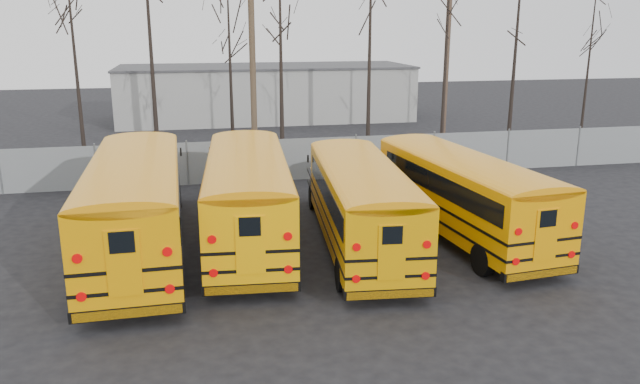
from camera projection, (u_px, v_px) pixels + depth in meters
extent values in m
plane|color=black|center=(328.00, 278.00, 18.34)|extent=(120.00, 120.00, 0.00)
cube|color=gray|center=(274.00, 160.00, 29.43)|extent=(40.00, 0.04, 2.00)
cube|color=#9C9C97|center=(266.00, 93.00, 48.47)|extent=(22.00, 8.00, 4.00)
cylinder|color=black|center=(83.00, 291.00, 16.17)|extent=(0.32, 1.08, 1.07)
cylinder|color=black|center=(179.00, 282.00, 16.69)|extent=(0.32, 1.08, 1.07)
cylinder|color=black|center=(114.00, 199.00, 24.63)|extent=(0.32, 1.08, 1.07)
cylinder|color=black|center=(177.00, 195.00, 25.15)|extent=(0.32, 1.08, 1.07)
cube|color=orange|center=(136.00, 205.00, 19.38)|extent=(2.89, 10.00, 2.51)
cube|color=orange|center=(145.00, 182.00, 25.10)|extent=(2.45, 1.87, 1.07)
cube|color=black|center=(134.00, 189.00, 19.03)|extent=(2.91, 8.94, 0.75)
cube|color=black|center=(139.00, 220.00, 20.43)|extent=(2.96, 11.84, 0.10)
cube|color=black|center=(138.00, 204.00, 20.29)|extent=(2.96, 11.84, 0.10)
cube|color=black|center=(128.00, 311.00, 15.14)|extent=(2.74, 0.30, 0.30)
cube|color=black|center=(147.00, 191.00, 26.06)|extent=(2.57, 0.27, 0.28)
cube|color=orange|center=(124.00, 264.00, 14.69)|extent=(0.80, 0.06, 1.66)
cylinder|color=#B20505|center=(81.00, 297.00, 14.66)|extent=(0.24, 0.05, 0.24)
cylinder|color=#B20505|center=(170.00, 289.00, 15.09)|extent=(0.24, 0.05, 0.24)
cylinder|color=#B20505|center=(77.00, 259.00, 14.41)|extent=(0.24, 0.05, 0.24)
cylinder|color=#B20505|center=(167.00, 252.00, 14.84)|extent=(0.24, 0.05, 0.24)
cylinder|color=black|center=(210.00, 269.00, 17.66)|extent=(0.36, 1.04, 1.02)
cylinder|color=black|center=(291.00, 265.00, 17.95)|extent=(0.36, 1.04, 1.02)
cylinder|color=black|center=(218.00, 191.00, 25.91)|extent=(0.36, 1.04, 1.02)
cylinder|color=black|center=(274.00, 189.00, 26.19)|extent=(0.36, 1.04, 1.02)
cube|color=#FDAB03|center=(247.00, 196.00, 20.68)|extent=(3.26, 9.69, 2.41)
cube|color=#FDAB03|center=(246.00, 176.00, 26.26)|extent=(2.43, 1.91, 1.02)
cube|color=black|center=(247.00, 181.00, 20.34)|extent=(3.23, 8.68, 0.72)
cube|color=black|center=(248.00, 209.00, 21.71)|extent=(3.43, 11.45, 0.09)
cube|color=black|center=(247.00, 195.00, 21.57)|extent=(3.43, 11.45, 0.09)
cube|color=black|center=(252.00, 287.00, 16.54)|extent=(2.63, 0.42, 0.29)
cube|color=black|center=(246.00, 184.00, 27.19)|extent=(2.47, 0.39, 0.27)
cube|color=#FDAB03|center=(250.00, 245.00, 16.11)|extent=(0.77, 0.10, 1.59)
cylinder|color=#B20505|center=(214.00, 273.00, 16.17)|extent=(0.23, 0.06, 0.23)
cylinder|color=#B20505|center=(288.00, 269.00, 16.41)|extent=(0.23, 0.06, 0.23)
cylinder|color=#B20505|center=(212.00, 240.00, 15.93)|extent=(0.23, 0.06, 0.23)
cylinder|color=#B20505|center=(288.00, 236.00, 16.17)|extent=(0.23, 0.06, 0.23)
cylinder|color=black|center=(342.00, 274.00, 17.36)|extent=(0.35, 0.98, 0.96)
cylinder|color=black|center=(418.00, 271.00, 17.59)|extent=(0.35, 0.98, 0.96)
cylinder|color=black|center=(313.00, 197.00, 25.09)|extent=(0.35, 0.98, 0.96)
cylinder|color=black|center=(366.00, 195.00, 25.32)|extent=(0.35, 0.98, 0.96)
cube|color=#DF9402|center=(361.00, 203.00, 20.17)|extent=(3.20, 9.11, 2.26)
cube|color=#DF9402|center=(338.00, 183.00, 25.41)|extent=(2.30, 1.82, 0.96)
cube|color=black|center=(363.00, 190.00, 19.85)|extent=(3.15, 8.16, 0.67)
cube|color=black|center=(357.00, 216.00, 21.14)|extent=(3.38, 10.76, 0.09)
cube|color=black|center=(357.00, 203.00, 21.01)|extent=(3.38, 10.76, 0.09)
cube|color=black|center=(390.00, 293.00, 16.29)|extent=(2.47, 0.43, 0.27)
cube|color=black|center=(336.00, 190.00, 26.28)|extent=(2.31, 0.40, 0.25)
cube|color=#DF9402|center=(392.00, 253.00, 15.89)|extent=(0.72, 0.10, 1.49)
cylinder|color=#B20505|center=(356.00, 279.00, 15.95)|extent=(0.21, 0.06, 0.21)
cylinder|color=#B20505|center=(426.00, 276.00, 16.15)|extent=(0.21, 0.06, 0.21)
cylinder|color=#B20505|center=(357.00, 247.00, 15.73)|extent=(0.21, 0.06, 0.21)
cylinder|color=#B20505|center=(427.00, 245.00, 15.92)|extent=(0.21, 0.06, 0.21)
cylinder|color=black|center=(483.00, 260.00, 18.43)|extent=(0.37, 0.98, 0.96)
cylinder|color=black|center=(545.00, 252.00, 19.06)|extent=(0.37, 0.98, 0.96)
cylinder|color=black|center=(377.00, 192.00, 25.88)|extent=(0.37, 0.98, 0.96)
cylinder|color=black|center=(425.00, 188.00, 26.51)|extent=(0.37, 0.98, 0.96)
cube|color=orange|center=(463.00, 193.00, 21.33)|extent=(3.31, 9.15, 2.26)
cube|color=orange|center=(398.00, 177.00, 26.38)|extent=(2.32, 1.85, 0.96)
cube|color=black|center=(467.00, 180.00, 21.02)|extent=(3.25, 8.20, 0.67)
cube|color=black|center=(450.00, 207.00, 22.27)|extent=(3.51, 10.80, 0.09)
cube|color=black|center=(451.00, 194.00, 22.14)|extent=(3.51, 10.80, 0.09)
cube|color=black|center=(540.00, 273.00, 17.61)|extent=(2.47, 0.46, 0.27)
cube|color=black|center=(391.00, 185.00, 27.22)|extent=(2.32, 0.43, 0.25)
cube|color=orange|center=(546.00, 235.00, 17.21)|extent=(0.72, 0.11, 1.49)
cylinder|color=#B20505|center=(516.00, 262.00, 17.11)|extent=(0.21, 0.06, 0.21)
cylinder|color=#B20505|center=(572.00, 255.00, 17.64)|extent=(0.21, 0.06, 0.21)
cylinder|color=#B20505|center=(519.00, 232.00, 16.88)|extent=(0.21, 0.06, 0.21)
cylinder|color=#B20505|center=(575.00, 225.00, 17.41)|extent=(0.21, 0.06, 0.21)
cylinder|color=brown|center=(253.00, 68.00, 31.57)|extent=(0.31, 0.31, 10.10)
cylinder|color=#4C392B|center=(446.00, 66.00, 35.61)|extent=(0.30, 0.30, 9.80)
cone|color=black|center=(76.00, 70.00, 31.27)|extent=(0.26, 0.26, 9.94)
cone|color=black|center=(150.00, 39.00, 32.14)|extent=(0.26, 0.26, 12.97)
cone|color=black|center=(231.00, 75.00, 33.61)|extent=(0.26, 0.26, 9.07)
cone|color=black|center=(281.00, 71.00, 31.49)|extent=(0.26, 0.26, 9.82)
cone|color=black|center=(369.00, 56.00, 31.51)|extent=(0.26, 0.26, 11.25)
cone|color=black|center=(446.00, 55.00, 32.81)|extent=(0.26, 0.26, 11.25)
cone|color=black|center=(515.00, 57.00, 35.16)|extent=(0.26, 0.26, 10.80)
cone|color=black|center=(588.00, 72.00, 36.11)|extent=(0.26, 0.26, 9.03)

